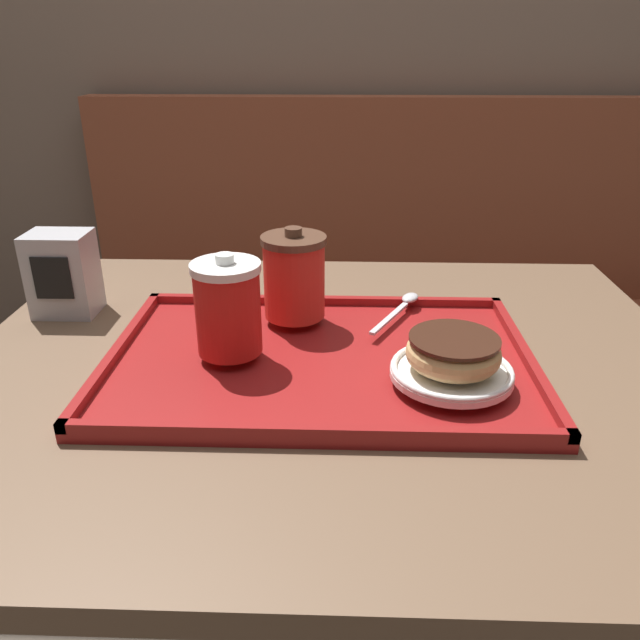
# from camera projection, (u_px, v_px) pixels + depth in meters

# --- Properties ---
(wall_behind) EXTENTS (8.00, 0.05, 2.40)m
(wall_behind) POSITION_uv_depth(u_px,v_px,m) (338.00, 12.00, 1.63)
(wall_behind) COLOR #7A6656
(wall_behind) RESTS_ON ground_plane
(booth_bench) EXTENTS (1.78, 0.44, 1.00)m
(booth_bench) POSITION_uv_depth(u_px,v_px,m) (408.00, 354.00, 1.78)
(booth_bench) COLOR brown
(booth_bench) RESTS_ON ground_plane
(cafe_table) EXTENTS (0.97, 0.79, 0.76)m
(cafe_table) POSITION_uv_depth(u_px,v_px,m) (327.00, 467.00, 0.88)
(cafe_table) COLOR brown
(cafe_table) RESTS_ON ground_plane
(serving_tray) EXTENTS (0.53, 0.36, 0.02)m
(serving_tray) POSITION_uv_depth(u_px,v_px,m) (320.00, 360.00, 0.80)
(serving_tray) COLOR maroon
(serving_tray) RESTS_ON cafe_table
(coffee_cup_front) EXTENTS (0.09, 0.09, 0.13)m
(coffee_cup_front) POSITION_uv_depth(u_px,v_px,m) (228.00, 307.00, 0.76)
(coffee_cup_front) COLOR red
(coffee_cup_front) RESTS_ON serving_tray
(coffee_cup_rear) EXTENTS (0.09, 0.09, 0.13)m
(coffee_cup_rear) POSITION_uv_depth(u_px,v_px,m) (294.00, 276.00, 0.86)
(coffee_cup_rear) COLOR red
(coffee_cup_rear) RESTS_ON serving_tray
(plate_with_chocolate_donut) EXTENTS (0.14, 0.14, 0.01)m
(plate_with_chocolate_donut) POSITION_uv_depth(u_px,v_px,m) (451.00, 371.00, 0.72)
(plate_with_chocolate_donut) COLOR white
(plate_with_chocolate_donut) RESTS_ON serving_tray
(donut_chocolate_glazed) EXTENTS (0.11, 0.11, 0.04)m
(donut_chocolate_glazed) POSITION_uv_depth(u_px,v_px,m) (453.00, 352.00, 0.71)
(donut_chocolate_glazed) COLOR #DBB270
(donut_chocolate_glazed) RESTS_ON plate_with_chocolate_donut
(spoon) EXTENTS (0.08, 0.14, 0.01)m
(spoon) POSITION_uv_depth(u_px,v_px,m) (404.00, 304.00, 0.91)
(spoon) COLOR silver
(spoon) RESTS_ON serving_tray
(napkin_dispenser) EXTENTS (0.09, 0.07, 0.13)m
(napkin_dispenser) POSITION_uv_depth(u_px,v_px,m) (63.00, 274.00, 0.93)
(napkin_dispenser) COLOR #B7B7BC
(napkin_dispenser) RESTS_ON cafe_table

